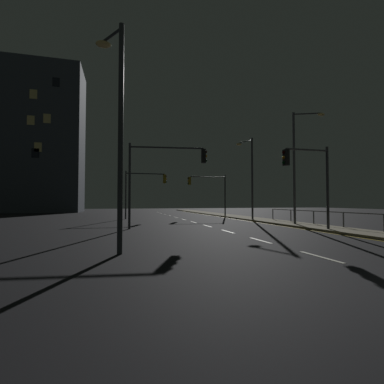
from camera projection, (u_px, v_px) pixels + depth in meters
name	position (u px, v px, depth m)	size (l,w,h in m)	color
ground_plane	(205.00, 225.00, 21.09)	(112.00, 112.00, 0.00)	black
sidewalk_right	(284.00, 223.00, 22.77)	(2.56, 77.00, 0.14)	gray
lane_markings_center	(194.00, 222.00, 24.48)	(0.14, 50.00, 0.01)	silver
lane_edge_line	(241.00, 220.00, 27.23)	(0.14, 53.00, 0.01)	gold
traffic_light_near_right	(308.00, 171.00, 16.77)	(3.17, 0.34, 5.02)	#38383D
traffic_light_near_left	(164.00, 168.00, 18.77)	(5.25, 0.89, 5.69)	#38383D
traffic_light_far_center	(208.00, 186.00, 33.28)	(4.67, 0.53, 4.88)	#2D3033
traffic_light_mid_left	(145.00, 185.00, 29.72)	(4.41, 0.34, 5.04)	#4C4C51
street_lamp_median	(299.00, 157.00, 21.20)	(2.23, 1.04, 8.49)	#4C4C51
street_lamp_far_end	(117.00, 118.00, 9.78)	(1.04, 1.28, 7.99)	#2D3033
street_lamp_corner	(250.00, 171.00, 26.95)	(0.88, 2.14, 7.76)	#38383D
barrier_fence	(384.00, 218.00, 15.42)	(0.09, 23.24, 0.98)	#59595E
building_distant	(24.00, 138.00, 48.16)	(18.91, 8.70, 25.44)	#3D424C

